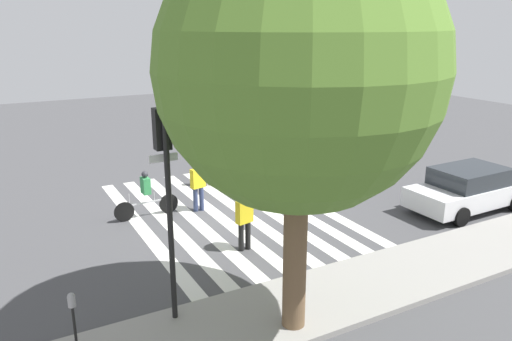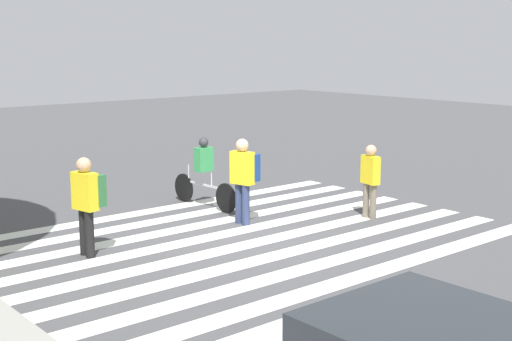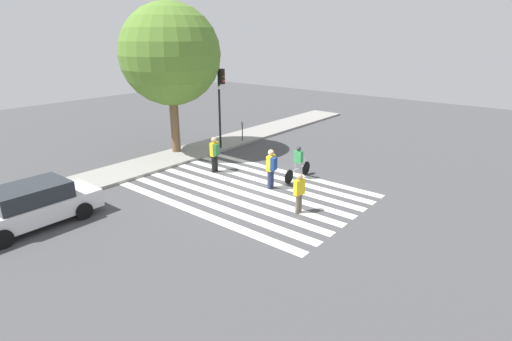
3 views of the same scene
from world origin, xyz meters
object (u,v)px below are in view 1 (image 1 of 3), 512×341
object	(u,v)px
street_tree	(299,70)
parking_meter	(72,309)
traffic_light	(166,171)
car_parked_silver_sedan	(468,189)
pedestrian_adult_blue_shirt	(244,215)
cyclist_far_lane	(146,193)
pedestrian_child_with_backpack	(198,182)
pedestrian_adult_tall_backpack	(207,164)

from	to	relation	value
street_tree	parking_meter	bearing A→B (deg)	-18.05
traffic_light	car_parked_silver_sedan	xyz separation A→B (m)	(-11.35, -1.52, -2.67)
parking_meter	pedestrian_adult_blue_shirt	bearing A→B (deg)	-152.53
cyclist_far_lane	car_parked_silver_sedan	xyz separation A→B (m)	(-10.06, 4.70, -0.09)
pedestrian_child_with_backpack	car_parked_silver_sedan	xyz separation A→B (m)	(-8.29, 4.45, -0.28)
parking_meter	pedestrian_child_with_backpack	size ratio (longest dim) A/B	0.76
pedestrian_adult_blue_shirt	car_parked_silver_sedan	xyz separation A→B (m)	(-8.32, 0.92, -0.27)
street_tree	car_parked_silver_sedan	size ratio (longest dim) A/B	1.83
street_tree	car_parked_silver_sedan	distance (m)	10.82
pedestrian_child_with_backpack	car_parked_silver_sedan	size ratio (longest dim) A/B	0.40
parking_meter	cyclist_far_lane	world-z (taller)	cyclist_far_lane
street_tree	pedestrian_adult_blue_shirt	xyz separation A→B (m)	(-0.90, -4.03, -4.46)
street_tree	pedestrian_adult_tall_backpack	bearing A→B (deg)	-102.99
cyclist_far_lane	car_parked_silver_sedan	size ratio (longest dim) A/B	0.50
car_parked_silver_sedan	pedestrian_adult_blue_shirt	bearing A→B (deg)	-6.76
pedestrian_adult_blue_shirt	parking_meter	bearing A→B (deg)	15.40
pedestrian_adult_blue_shirt	cyclist_far_lane	size ratio (longest dim) A/B	0.80
traffic_light	pedestrian_child_with_backpack	distance (m)	7.12
traffic_light	pedestrian_adult_tall_backpack	xyz separation A→B (m)	(-4.42, -8.34, -2.54)
street_tree	pedestrian_child_with_backpack	size ratio (longest dim) A/B	4.57
traffic_light	pedestrian_adult_tall_backpack	size ratio (longest dim) A/B	3.08
traffic_light	parking_meter	world-z (taller)	traffic_light
parking_meter	car_parked_silver_sedan	world-z (taller)	car_parked_silver_sedan
pedestrian_adult_blue_shirt	cyclist_far_lane	bearing A→B (deg)	-77.33
car_parked_silver_sedan	cyclist_far_lane	bearing A→B (deg)	-25.50
traffic_light	car_parked_silver_sedan	bearing A→B (deg)	-172.37
pedestrian_adult_tall_backpack	cyclist_far_lane	bearing A→B (deg)	-133.92
parking_meter	pedestrian_adult_blue_shirt	xyz separation A→B (m)	(-5.11, -2.66, 0.03)
street_tree	pedestrian_adult_tall_backpack	xyz separation A→B (m)	(-2.29, -9.94, -4.60)
traffic_light	parking_meter	size ratio (longest dim) A/B	3.61
parking_meter	car_parked_silver_sedan	distance (m)	13.54
pedestrian_adult_tall_backpack	cyclist_far_lane	xyz separation A→B (m)	(3.13, 2.12, -0.04)
pedestrian_adult_tall_backpack	pedestrian_adult_blue_shirt	bearing A→B (deg)	-91.32
street_tree	pedestrian_adult_blue_shirt	world-z (taller)	street_tree
parking_meter	pedestrian_adult_blue_shirt	world-z (taller)	pedestrian_adult_blue_shirt
cyclist_far_lane	pedestrian_adult_blue_shirt	bearing A→B (deg)	112.33
street_tree	pedestrian_adult_tall_backpack	distance (m)	11.19
pedestrian_adult_tall_backpack	street_tree	bearing A→B (deg)	-91.04
traffic_light	pedestrian_child_with_backpack	size ratio (longest dim) A/B	2.74
pedestrian_adult_tall_backpack	cyclist_far_lane	size ratio (longest dim) A/B	0.72
street_tree	cyclist_far_lane	xyz separation A→B (m)	(0.84, -7.81, -4.64)
traffic_light	street_tree	xyz separation A→B (m)	(-2.13, 1.59, 2.06)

